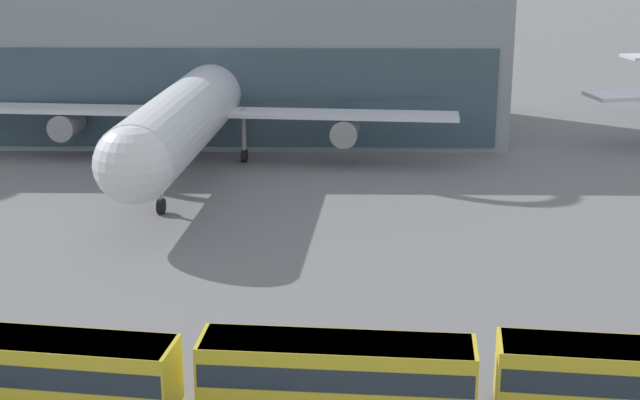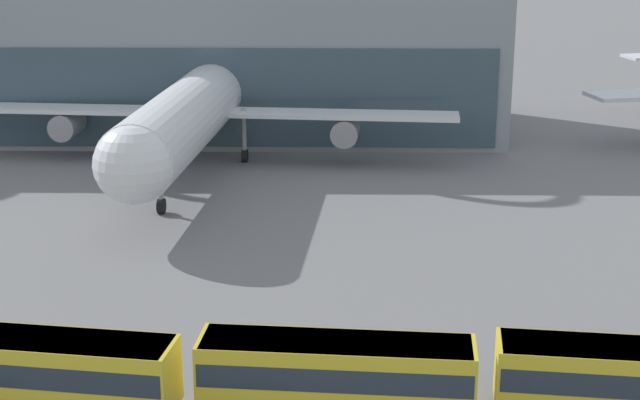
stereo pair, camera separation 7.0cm
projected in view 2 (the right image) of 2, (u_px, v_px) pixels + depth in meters
airliner_at_gate_near at (201, 104)px, 79.83m from camera, size 42.06×43.64×13.14m
shuttle_bus_2 at (41, 368)px, 41.18m from camera, size 11.79×4.19×3.30m
shuttle_bus_3 at (336, 371)px, 40.88m from camera, size 11.71×3.55×3.30m
shuttle_bus_4 at (638, 378)px, 40.27m from camera, size 11.77×3.96×3.30m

